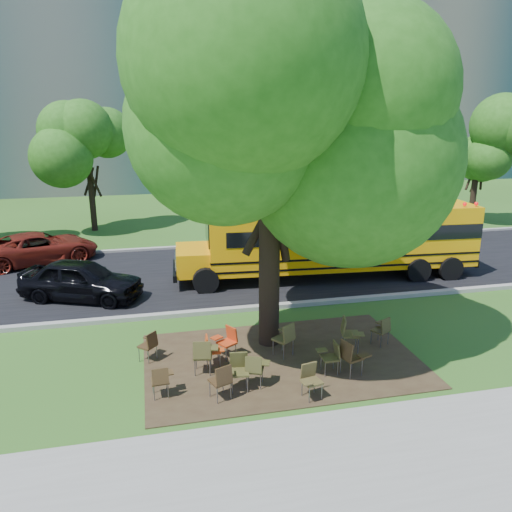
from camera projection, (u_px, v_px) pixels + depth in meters
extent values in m
plane|color=#2F571B|center=(240.00, 355.00, 13.23)|extent=(160.00, 160.00, 0.00)
cube|color=gray|center=(295.00, 488.00, 8.54)|extent=(60.00, 4.00, 0.04)
cube|color=#382819|center=(282.00, 360.00, 12.97)|extent=(7.00, 4.50, 0.03)
cube|color=black|center=(207.00, 274.00, 19.79)|extent=(80.00, 8.00, 0.04)
cube|color=gray|center=(223.00, 310.00, 16.02)|extent=(80.00, 0.25, 0.14)
cube|color=gray|center=(196.00, 247.00, 23.61)|extent=(80.00, 0.25, 0.14)
cube|color=#61625D|center=(66.00, 53.00, 42.24)|extent=(38.00, 16.00, 22.00)
cube|color=#6C675A|center=(401.00, 47.00, 50.40)|extent=(30.00, 16.00, 25.00)
cylinder|color=black|center=(92.00, 198.00, 26.69)|extent=(0.32, 0.32, 3.50)
sphere|color=#266015|center=(88.00, 151.00, 26.00)|extent=(4.80, 4.80, 4.80)
cylinder|color=black|center=(335.00, 189.00, 27.44)|extent=(0.38, 0.38, 4.20)
sphere|color=#266015|center=(337.00, 135.00, 26.63)|extent=(5.60, 5.60, 5.60)
cylinder|color=black|center=(474.00, 193.00, 28.27)|extent=(0.34, 0.34, 3.60)
sphere|color=#266015|center=(479.00, 147.00, 27.56)|extent=(5.00, 5.00, 5.00)
cylinder|color=black|center=(269.00, 264.00, 13.27)|extent=(0.56, 0.56, 4.62)
sphere|color=#266015|center=(270.00, 133.00, 12.33)|extent=(7.20, 7.20, 7.20)
cube|color=#F6A007|center=(341.00, 235.00, 19.15)|extent=(10.36, 2.99, 2.28)
cube|color=black|center=(349.00, 228.00, 19.12)|extent=(9.81, 2.99, 0.56)
cube|color=#F6A007|center=(193.00, 260.00, 18.51)|extent=(1.34, 2.12, 0.88)
cube|color=black|center=(341.00, 250.00, 19.32)|extent=(10.38, 3.02, 0.07)
cube|color=black|center=(340.00, 258.00, 19.41)|extent=(10.38, 3.02, 0.07)
cylinder|color=black|center=(206.00, 281.00, 17.60)|extent=(0.95, 0.34, 0.93)
cylinder|color=black|center=(202.00, 262.00, 19.80)|extent=(0.95, 0.34, 0.93)
cylinder|color=black|center=(418.00, 270.00, 18.78)|extent=(0.95, 0.34, 0.93)
cylinder|color=black|center=(393.00, 254.00, 20.99)|extent=(0.95, 0.34, 0.93)
cylinder|color=black|center=(451.00, 269.00, 18.97)|extent=(0.95, 0.34, 0.93)
cylinder|color=black|center=(422.00, 252.00, 21.18)|extent=(0.95, 0.34, 0.93)
cube|color=#473219|center=(160.00, 381.00, 11.18)|extent=(0.41, 0.39, 0.05)
cube|color=#473219|center=(160.00, 376.00, 10.97)|extent=(0.37, 0.11, 0.37)
cube|color=#473219|center=(169.00, 372.00, 11.33)|extent=(0.22, 0.27, 0.03)
cylinder|color=slate|center=(153.00, 386.00, 11.34)|extent=(0.02, 0.02, 0.41)
cylinder|color=slate|center=(168.00, 391.00, 11.14)|extent=(0.02, 0.02, 0.41)
cube|color=#4C4821|center=(203.00, 356.00, 12.18)|extent=(0.52, 0.51, 0.05)
cube|color=#4C4821|center=(202.00, 350.00, 11.93)|extent=(0.44, 0.18, 0.43)
cube|color=#4C4821|center=(213.00, 348.00, 12.30)|extent=(0.29, 0.34, 0.03)
cylinder|color=slate|center=(196.00, 361.00, 12.42)|extent=(0.03, 0.03, 0.48)
cylinder|color=slate|center=(210.00, 368.00, 12.08)|extent=(0.03, 0.03, 0.48)
cube|color=#402B17|center=(220.00, 381.00, 11.09)|extent=(0.54, 0.53, 0.05)
cube|color=#402B17|center=(224.00, 376.00, 10.88)|extent=(0.41, 0.24, 0.40)
cube|color=#402B17|center=(226.00, 370.00, 11.30)|extent=(0.31, 0.34, 0.03)
cylinder|color=slate|center=(210.00, 389.00, 11.20)|extent=(0.02, 0.02, 0.45)
cylinder|color=slate|center=(231.00, 391.00, 11.11)|extent=(0.02, 0.02, 0.45)
cube|color=#49461F|center=(239.00, 372.00, 11.44)|extent=(0.47, 0.45, 0.05)
cube|color=#49461F|center=(239.00, 360.00, 11.55)|extent=(0.42, 0.14, 0.41)
cube|color=#49461F|center=(229.00, 371.00, 11.24)|extent=(0.26, 0.31, 0.03)
cylinder|color=slate|center=(248.00, 385.00, 11.35)|extent=(0.02, 0.02, 0.46)
cylinder|color=slate|center=(231.00, 378.00, 11.65)|extent=(0.02, 0.02, 0.46)
cube|color=#45421E|center=(254.00, 369.00, 11.61)|extent=(0.52, 0.51, 0.05)
cube|color=#45421E|center=(253.00, 365.00, 11.39)|extent=(0.40, 0.22, 0.39)
cube|color=#45421E|center=(265.00, 363.00, 11.68)|extent=(0.30, 0.33, 0.03)
cylinder|color=slate|center=(249.00, 374.00, 11.85)|extent=(0.02, 0.02, 0.44)
cylinder|color=slate|center=(261.00, 382.00, 11.50)|extent=(0.02, 0.02, 0.44)
cube|color=brown|center=(312.00, 382.00, 11.11)|extent=(0.47, 0.45, 0.05)
cube|color=brown|center=(309.00, 370.00, 11.20)|extent=(0.39, 0.17, 0.38)
cube|color=brown|center=(306.00, 382.00, 10.87)|extent=(0.26, 0.30, 0.03)
cylinder|color=slate|center=(322.00, 392.00, 11.09)|extent=(0.02, 0.02, 0.42)
cylinder|color=slate|center=(302.00, 388.00, 11.24)|extent=(0.02, 0.02, 0.42)
cube|color=#47431F|center=(330.00, 358.00, 12.18)|extent=(0.39, 0.41, 0.05)
cube|color=#47431F|center=(337.00, 350.00, 12.15)|extent=(0.10, 0.38, 0.38)
cube|color=#47431F|center=(322.00, 350.00, 12.34)|extent=(0.27, 0.22, 0.03)
cylinder|color=slate|center=(325.00, 370.00, 12.06)|extent=(0.02, 0.02, 0.43)
cylinder|color=slate|center=(333.00, 362.00, 12.42)|extent=(0.02, 0.02, 0.43)
cube|color=#3D2B15|center=(352.00, 357.00, 12.10)|extent=(0.55, 0.56, 0.05)
cube|color=#3D2B15|center=(346.00, 350.00, 11.94)|extent=(0.23, 0.44, 0.43)
cube|color=#3D2B15|center=(364.00, 355.00, 11.92)|extent=(0.36, 0.32, 0.03)
cylinder|color=slate|center=(352.00, 361.00, 12.41)|extent=(0.03, 0.03, 0.48)
cylinder|color=slate|center=(350.00, 371.00, 11.93)|extent=(0.03, 0.03, 0.48)
cube|color=#3F2A16|center=(147.00, 346.00, 12.83)|extent=(0.54, 0.54, 0.05)
cube|color=#3F2A16|center=(152.00, 340.00, 12.69)|extent=(0.32, 0.34, 0.37)
cube|color=#3F2A16|center=(149.00, 337.00, 13.05)|extent=(0.33, 0.33, 0.03)
cylinder|color=slate|center=(139.00, 354.00, 12.83)|extent=(0.02, 0.02, 0.42)
cylinder|color=slate|center=(157.00, 352.00, 12.95)|extent=(0.02, 0.02, 0.42)
cube|color=#BA3813|center=(227.00, 343.00, 12.94)|extent=(0.55, 0.56, 0.05)
cube|color=#BA3813|center=(232.00, 333.00, 13.00)|extent=(0.29, 0.38, 0.39)
cube|color=#BA3813|center=(217.00, 338.00, 12.97)|extent=(0.35, 0.33, 0.03)
cylinder|color=slate|center=(226.00, 355.00, 12.77)|extent=(0.02, 0.02, 0.44)
cylinder|color=slate|center=(227.00, 347.00, 13.23)|extent=(0.02, 0.02, 0.44)
cube|color=#C24014|center=(213.00, 350.00, 12.58)|extent=(0.40, 0.41, 0.05)
cube|color=#C24014|center=(206.00, 343.00, 12.49)|extent=(0.11, 0.38, 0.38)
cube|color=#C24014|center=(219.00, 350.00, 12.36)|extent=(0.27, 0.22, 0.03)
cylinder|color=slate|center=(219.00, 355.00, 12.81)|extent=(0.02, 0.02, 0.42)
cylinder|color=slate|center=(207.00, 361.00, 12.46)|extent=(0.02, 0.02, 0.42)
cube|color=brown|center=(283.00, 339.00, 13.05)|extent=(0.62, 0.62, 0.05)
cube|color=brown|center=(289.00, 333.00, 12.86)|extent=(0.42, 0.33, 0.44)
cube|color=brown|center=(285.00, 330.00, 13.30)|extent=(0.37, 0.39, 0.03)
cylinder|color=slate|center=(273.00, 348.00, 13.12)|extent=(0.03, 0.03, 0.49)
cylinder|color=slate|center=(293.00, 347.00, 13.13)|extent=(0.03, 0.03, 0.49)
cube|color=brown|center=(350.00, 334.00, 13.32)|extent=(0.55, 0.56, 0.06)
cube|color=brown|center=(343.00, 326.00, 13.26)|extent=(0.22, 0.45, 0.44)
cube|color=brown|center=(358.00, 334.00, 13.02)|extent=(0.36, 0.31, 0.03)
cylinder|color=slate|center=(356.00, 340.00, 13.56)|extent=(0.03, 0.03, 0.50)
cylinder|color=slate|center=(344.00, 346.00, 13.21)|extent=(0.03, 0.03, 0.50)
cube|color=#473C1E|center=(380.00, 331.00, 13.70)|extent=(0.53, 0.53, 0.05)
cube|color=#473C1E|center=(386.00, 325.00, 13.52)|extent=(0.38, 0.26, 0.38)
cube|color=#473C1E|center=(381.00, 323.00, 13.91)|extent=(0.31, 0.33, 0.03)
cylinder|color=slate|center=(371.00, 337.00, 13.78)|extent=(0.02, 0.02, 0.43)
cylinder|color=slate|center=(388.00, 338.00, 13.74)|extent=(0.02, 0.02, 0.43)
imported|color=black|center=(81.00, 280.00, 16.98)|extent=(4.46, 3.13, 1.41)
imported|color=maroon|center=(40.00, 248.00, 21.18)|extent=(5.20, 3.76, 1.31)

